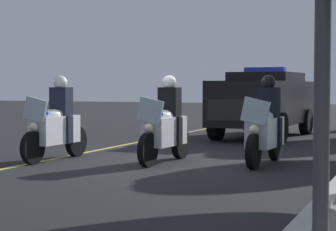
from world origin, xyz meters
name	(u,v)px	position (x,y,z in m)	size (l,w,h in m)	color
ground_plane	(159,162)	(0.00, 0.00, 0.00)	(80.00, 80.00, 0.00)	black
lane_stripe_center	(65,157)	(0.00, -2.19, 0.00)	(48.00, 0.12, 0.01)	#E0D14C
police_motorcycle_lead_left	(56,126)	(0.56, -2.05, 0.70)	(2.14, 0.59, 1.72)	black
police_motorcycle_lead_right	(165,127)	(0.08, 0.16, 0.70)	(2.14, 0.59, 1.72)	black
police_motorcycle_trailing	(265,128)	(-0.38, 2.06, 0.70)	(2.14, 0.59, 1.72)	black
police_suv	(264,101)	(-6.60, 0.52, 1.07)	(4.99, 2.26, 2.05)	black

